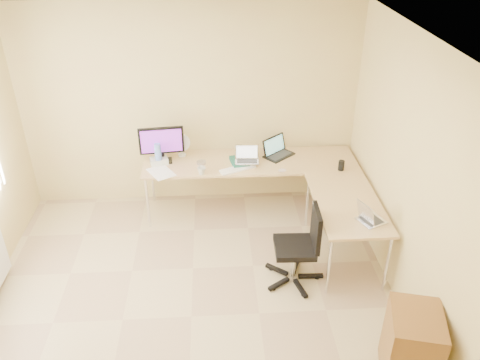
{
  "coord_description": "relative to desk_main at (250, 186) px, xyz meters",
  "views": [
    {
      "loc": [
        0.26,
        -3.47,
        3.59
      ],
      "look_at": [
        0.55,
        1.1,
        0.9
      ],
      "focal_mm": 36.37,
      "sensor_mm": 36.0,
      "label": 1
    }
  ],
  "objects": [
    {
      "name": "keyboard",
      "position": [
        -0.17,
        -0.21,
        0.38
      ],
      "size": [
        0.46,
        0.3,
        0.02
      ],
      "primitive_type": "cube",
      "rotation": [
        0.0,
        0.0,
        0.42
      ],
      "color": "white",
      "rests_on": "desk_main"
    },
    {
      "name": "desk_fan",
      "position": [
        -0.85,
        0.2,
        0.51
      ],
      "size": [
        0.24,
        0.24,
        0.29
      ],
      "primitive_type": "cylinder",
      "rotation": [
        0.0,
        0.0,
        -0.09
      ],
      "color": "white",
      "rests_on": "desk_main"
    },
    {
      "name": "white_box",
      "position": [
        -1.13,
        -0.0,
        0.4
      ],
      "size": [
        0.24,
        0.2,
        0.08
      ],
      "primitive_type": "cube",
      "rotation": [
        0.0,
        0.0,
        0.25
      ],
      "color": "beige",
      "rests_on": "desk_main"
    },
    {
      "name": "laptop_return",
      "position": [
        1.13,
        -1.37,
        0.46
      ],
      "size": [
        0.36,
        0.33,
        0.2
      ],
      "primitive_type": "cube",
      "rotation": [
        0.0,
        0.0,
        1.99
      ],
      "color": "silver",
      "rests_on": "desk_return"
    },
    {
      "name": "wall_back",
      "position": [
        -0.72,
        0.4,
        0.93
      ],
      "size": [
        4.5,
        0.0,
        4.5
      ],
      "primitive_type": "plane",
      "rotation": [
        1.57,
        0.0,
        0.0
      ],
      "color": "#D5C578",
      "rests_on": "ground"
    },
    {
      "name": "laptop_center",
      "position": [
        -0.05,
        -0.1,
        0.51
      ],
      "size": [
        0.3,
        0.24,
        0.19
      ],
      "primitive_type": "cube",
      "rotation": [
        0.0,
        0.0,
        -0.05
      ],
      "color": "#A6A6A6",
      "rests_on": "desk_main"
    },
    {
      "name": "floor",
      "position": [
        -0.72,
        -1.85,
        -0.36
      ],
      "size": [
        4.5,
        4.5,
        0.0
      ],
      "primitive_type": "plane",
      "color": "tan",
      "rests_on": "ground"
    },
    {
      "name": "cd_stack",
      "position": [
        -0.61,
        -0.03,
        0.38
      ],
      "size": [
        0.13,
        0.13,
        0.03
      ],
      "primitive_type": "cylinder",
      "rotation": [
        0.0,
        0.0,
        0.13
      ],
      "color": "silver",
      "rests_on": "desk_main"
    },
    {
      "name": "water_bottle",
      "position": [
        -1.13,
        -0.03,
        0.51
      ],
      "size": [
        0.1,
        0.1,
        0.29
      ],
      "primitive_type": "cylinder",
      "rotation": [
        0.0,
        0.0,
        -0.21
      ],
      "color": "#6084D6",
      "rests_on": "desk_main"
    },
    {
      "name": "black_cup",
      "position": [
        1.07,
        -0.3,
        0.43
      ],
      "size": [
        0.09,
        0.09,
        0.12
      ],
      "primitive_type": "cylinder",
      "rotation": [
        0.0,
        0.0,
        0.25
      ],
      "color": "black",
      "rests_on": "desk_main"
    },
    {
      "name": "ceiling",
      "position": [
        -0.72,
        -1.85,
        2.24
      ],
      "size": [
        4.5,
        4.5,
        0.0
      ],
      "primitive_type": "plane",
      "rotation": [
        3.14,
        0.0,
        0.0
      ],
      "color": "white",
      "rests_on": "ground"
    },
    {
      "name": "office_chair",
      "position": [
        0.35,
        -1.37,
        0.14
      ],
      "size": [
        0.56,
        0.56,
        0.9
      ],
      "primitive_type": "cube",
      "rotation": [
        0.0,
        0.0,
        -0.03
      ],
      "color": "black",
      "rests_on": "ground"
    },
    {
      "name": "cabinet",
      "position": [
        1.13,
        -2.65,
        -0.01
      ],
      "size": [
        0.52,
        0.59,
        0.7
      ],
      "primitive_type": "cube",
      "rotation": [
        0.0,
        0.0,
        -0.25
      ],
      "color": "brown",
      "rests_on": "ground"
    },
    {
      "name": "laptop_black",
      "position": [
        0.37,
        0.12,
        0.48
      ],
      "size": [
        0.47,
        0.46,
        0.24
      ],
      "primitive_type": "cube",
      "rotation": [
        0.0,
        0.0,
        0.71
      ],
      "color": "black",
      "rests_on": "desk_main"
    },
    {
      "name": "desk_return",
      "position": [
        0.98,
        -1.0,
        0.0
      ],
      "size": [
        0.7,
        1.3,
        0.73
      ],
      "primitive_type": "cube",
      "color": "tan",
      "rests_on": "ground"
    },
    {
      "name": "desk_main",
      "position": [
        0.0,
        0.0,
        0.0
      ],
      "size": [
        2.65,
        0.7,
        0.73
      ],
      "primitive_type": "cube",
      "color": "tan",
      "rests_on": "ground"
    },
    {
      "name": "mouse",
      "position": [
        0.36,
        -0.29,
        0.38
      ],
      "size": [
        0.11,
        0.09,
        0.04
      ],
      "primitive_type": "ellipsoid",
      "rotation": [
        0.0,
        0.0,
        -0.33
      ],
      "color": "beige",
      "rests_on": "desk_main"
    },
    {
      "name": "papers",
      "position": [
        -1.09,
        -0.23,
        0.37
      ],
      "size": [
        0.38,
        0.42,
        0.01
      ],
      "primitive_type": "cube",
      "rotation": [
        0.0,
        0.0,
        0.54
      ],
      "color": "white",
      "rests_on": "desk_main"
    },
    {
      "name": "wall_right",
      "position": [
        1.38,
        -1.85,
        0.93
      ],
      "size": [
        0.0,
        4.5,
        4.5
      ],
      "primitive_type": "plane",
      "rotation": [
        1.57,
        0.0,
        -1.57
      ],
      "color": "#D5C578",
      "rests_on": "ground"
    },
    {
      "name": "mug",
      "position": [
        -0.6,
        -0.3,
        0.41
      ],
      "size": [
        0.13,
        0.13,
        0.09
      ],
      "primitive_type": "imported",
      "rotation": [
        0.0,
        0.0,
        -0.42
      ],
      "color": "beige",
      "rests_on": "desk_main"
    },
    {
      "name": "monitor",
      "position": [
        -1.08,
        0.05,
        0.6
      ],
      "size": [
        0.56,
        0.23,
        0.47
      ],
      "primitive_type": "cube",
      "rotation": [
        0.0,
        0.0,
        0.1
      ],
      "color": "black",
      "rests_on": "desk_main"
    },
    {
      "name": "book_stack",
      "position": [
        -0.14,
        -0.05,
        0.39
      ],
      "size": [
        0.25,
        0.31,
        0.05
      ],
      "primitive_type": "cube",
      "rotation": [
        0.0,
        0.0,
        0.17
      ],
      "color": "#1A5A47",
      "rests_on": "desk_main"
    }
  ]
}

